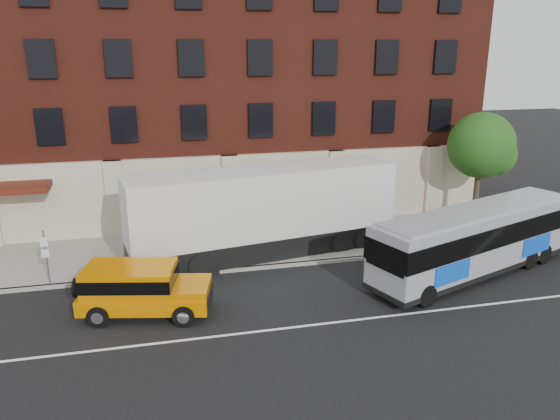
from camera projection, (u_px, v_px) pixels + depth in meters
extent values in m
plane|color=black|center=(280.00, 336.00, 18.80)|extent=(120.00, 120.00, 0.00)
cube|color=#99958B|center=(239.00, 245.00, 27.16)|extent=(60.00, 6.00, 0.15)
cube|color=#99958B|center=(250.00, 268.00, 24.36)|extent=(60.00, 0.25, 0.15)
cube|color=silver|center=(276.00, 329.00, 19.26)|extent=(60.00, 0.12, 0.01)
cube|color=#581F15|center=(216.00, 82.00, 32.39)|extent=(30.00, 10.00, 15.00)
cube|color=beige|center=(230.00, 192.00, 29.20)|extent=(30.00, 0.35, 4.00)
cube|color=#4C180D|center=(3.00, 187.00, 25.69)|extent=(4.20, 2.20, 0.30)
cube|color=beige|center=(115.00, 199.00, 27.80)|extent=(0.90, 0.55, 4.00)
cube|color=beige|center=(230.00, 192.00, 29.11)|extent=(0.90, 0.55, 4.00)
cube|color=beige|center=(336.00, 186.00, 30.42)|extent=(0.90, 0.55, 4.00)
cube|color=beige|center=(432.00, 180.00, 31.73)|extent=(0.90, 0.55, 4.00)
cube|color=black|center=(50.00, 127.00, 26.25)|extent=(1.30, 0.20, 1.80)
cube|color=black|center=(124.00, 124.00, 27.02)|extent=(1.30, 0.20, 1.80)
cube|color=black|center=(194.00, 122.00, 27.78)|extent=(1.30, 0.20, 1.80)
cube|color=black|center=(261.00, 120.00, 28.54)|extent=(1.30, 0.20, 1.80)
cube|color=black|center=(324.00, 118.00, 29.30)|extent=(1.30, 0.20, 1.80)
cube|color=black|center=(383.00, 116.00, 30.07)|extent=(1.30, 0.20, 1.80)
cube|color=black|center=(440.00, 115.00, 30.83)|extent=(1.30, 0.20, 1.80)
cube|color=black|center=(41.00, 59.00, 25.32)|extent=(1.30, 0.20, 1.80)
cube|color=black|center=(118.00, 58.00, 26.08)|extent=(1.30, 0.20, 1.80)
cube|color=black|center=(191.00, 58.00, 26.84)|extent=(1.30, 0.20, 1.80)
cube|color=black|center=(260.00, 58.00, 27.61)|extent=(1.30, 0.20, 1.80)
cube|color=black|center=(325.00, 57.00, 28.37)|extent=(1.30, 0.20, 1.80)
cube|color=black|center=(387.00, 57.00, 29.13)|extent=(1.30, 0.20, 1.80)
cube|color=black|center=(445.00, 57.00, 29.90)|extent=(1.30, 0.20, 1.80)
cube|color=black|center=(23.00, 212.00, 26.97)|extent=(2.60, 0.15, 2.80)
cube|color=black|center=(145.00, 204.00, 28.27)|extent=(2.60, 0.15, 2.80)
cube|color=black|center=(258.00, 197.00, 29.58)|extent=(2.60, 0.15, 2.80)
cube|color=black|center=(360.00, 191.00, 30.89)|extent=(2.60, 0.15, 2.80)
cylinder|color=slate|center=(47.00, 259.00, 22.35)|extent=(0.07, 0.07, 2.50)
cube|color=white|center=(44.00, 242.00, 21.98)|extent=(0.30, 0.03, 0.40)
cube|color=white|center=(45.00, 253.00, 22.12)|extent=(0.30, 0.03, 0.35)
cylinder|color=#312518|center=(476.00, 197.00, 30.10)|extent=(0.32, 0.32, 3.00)
sphere|color=#174A15|center=(481.00, 145.00, 29.26)|extent=(3.60, 3.60, 3.60)
sphere|color=#174A15|center=(496.00, 155.00, 29.18)|extent=(2.20, 2.20, 2.20)
sphere|color=#174A15|center=(467.00, 152.00, 29.62)|extent=(2.00, 2.00, 2.00)
cube|color=gray|center=(477.00, 239.00, 23.56)|extent=(11.12, 5.97, 2.62)
cube|color=black|center=(474.00, 265.00, 23.91)|extent=(11.18, 6.03, 0.23)
cube|color=gray|center=(480.00, 209.00, 23.16)|extent=(10.51, 5.52, 0.11)
cube|color=black|center=(478.00, 230.00, 23.43)|extent=(11.22, 6.06, 0.92)
cube|color=blue|center=(453.00, 273.00, 21.21)|extent=(1.91, 0.73, 0.83)
cube|color=blue|center=(492.00, 231.00, 26.08)|extent=(1.91, 0.73, 0.83)
cylinder|color=black|center=(426.00, 296.00, 20.84)|extent=(0.96, 0.58, 0.92)
cylinder|color=black|center=(388.00, 277.00, 22.50)|extent=(0.96, 0.58, 0.92)
cylinder|color=black|center=(529.00, 259.00, 24.42)|extent=(0.96, 0.58, 0.92)
cylinder|color=black|center=(490.00, 245.00, 26.08)|extent=(0.96, 0.58, 0.92)
cylinder|color=black|center=(543.00, 254.00, 25.01)|extent=(0.96, 0.58, 0.92)
cylinder|color=black|center=(504.00, 241.00, 26.66)|extent=(0.96, 0.58, 0.92)
cube|color=#D27100|center=(146.00, 298.00, 20.22)|extent=(5.07, 2.96, 0.59)
cube|color=#D27100|center=(130.00, 279.00, 19.98)|extent=(3.61, 2.60, 0.99)
cube|color=black|center=(130.00, 278.00, 19.97)|extent=(3.66, 2.65, 0.50)
cube|color=#D27100|center=(189.00, 287.00, 20.11)|extent=(1.86, 2.16, 0.30)
cube|color=black|center=(210.00, 297.00, 20.24)|extent=(0.40, 1.56, 0.54)
cylinder|color=black|center=(78.00, 288.00, 20.06)|extent=(0.37, 0.78, 0.75)
cylinder|color=black|center=(184.00, 316.00, 19.38)|extent=(0.83, 0.44, 0.79)
cylinder|color=silver|center=(184.00, 316.00, 19.38)|extent=(0.49, 0.38, 0.44)
cylinder|color=black|center=(191.00, 293.00, 21.24)|extent=(0.83, 0.44, 0.79)
cylinder|color=silver|center=(191.00, 293.00, 21.24)|extent=(0.49, 0.38, 0.44)
cylinder|color=black|center=(98.00, 317.00, 19.34)|extent=(0.83, 0.44, 0.79)
cylinder|color=silver|center=(98.00, 317.00, 19.34)|extent=(0.49, 0.38, 0.44)
cylinder|color=black|center=(113.00, 293.00, 21.20)|extent=(0.83, 0.44, 0.79)
cylinder|color=silver|center=(113.00, 293.00, 21.20)|extent=(0.49, 0.38, 0.44)
cube|color=black|center=(265.00, 244.00, 25.93)|extent=(13.07, 4.75, 1.18)
cube|color=silver|center=(264.00, 201.00, 25.30)|extent=(13.08, 4.79, 3.10)
cylinder|color=black|center=(171.00, 270.00, 23.05)|extent=(1.10, 0.48, 1.07)
cylinder|color=black|center=(160.00, 251.00, 25.21)|extent=(1.10, 0.48, 1.07)
cylinder|color=black|center=(200.00, 265.00, 23.53)|extent=(1.10, 0.48, 1.07)
cylinder|color=black|center=(187.00, 247.00, 25.70)|extent=(1.10, 0.48, 1.07)
cylinder|color=black|center=(341.00, 243.00, 26.19)|extent=(1.10, 0.48, 1.07)
cylinder|color=black|center=(318.00, 228.00, 28.35)|extent=(1.10, 0.48, 1.07)
cylinder|color=black|center=(364.00, 239.00, 26.67)|extent=(1.10, 0.48, 1.07)
cylinder|color=black|center=(339.00, 225.00, 28.83)|extent=(1.10, 0.48, 1.07)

